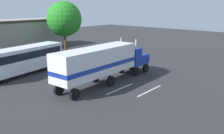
{
  "coord_description": "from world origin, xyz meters",
  "views": [
    {
      "loc": [
        -23.72,
        -19.42,
        8.33
      ],
      "look_at": [
        -4.01,
        -0.87,
        1.6
      ],
      "focal_mm": 39.44,
      "sensor_mm": 36.0,
      "label": 1
    }
  ],
  "objects_px": {
    "tree_right": "(64,19)",
    "semi_truck": "(103,61)",
    "parked_bus": "(25,58)",
    "person_bystander": "(100,67)"
  },
  "relations": [
    {
      "from": "tree_right",
      "to": "semi_truck",
      "type": "bearing_deg",
      "value": -115.99
    },
    {
      "from": "semi_truck",
      "to": "parked_bus",
      "type": "xyz_separation_m",
      "value": [
        -3.86,
        10.07,
        -0.46
      ]
    },
    {
      "from": "semi_truck",
      "to": "tree_right",
      "type": "xyz_separation_m",
      "value": [
        10.03,
        20.58,
        3.41
      ]
    },
    {
      "from": "semi_truck",
      "to": "tree_right",
      "type": "height_order",
      "value": "tree_right"
    },
    {
      "from": "semi_truck",
      "to": "tree_right",
      "type": "bearing_deg",
      "value": 64.01
    },
    {
      "from": "parked_bus",
      "to": "tree_right",
      "type": "bearing_deg",
      "value": 37.12
    },
    {
      "from": "semi_truck",
      "to": "parked_bus",
      "type": "height_order",
      "value": "semi_truck"
    },
    {
      "from": "person_bystander",
      "to": "tree_right",
      "type": "relative_size",
      "value": 0.18
    },
    {
      "from": "person_bystander",
      "to": "tree_right",
      "type": "bearing_deg",
      "value": 66.66
    },
    {
      "from": "person_bystander",
      "to": "tree_right",
      "type": "xyz_separation_m",
      "value": [
        7.5,
        17.4,
        5.04
      ]
    }
  ]
}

